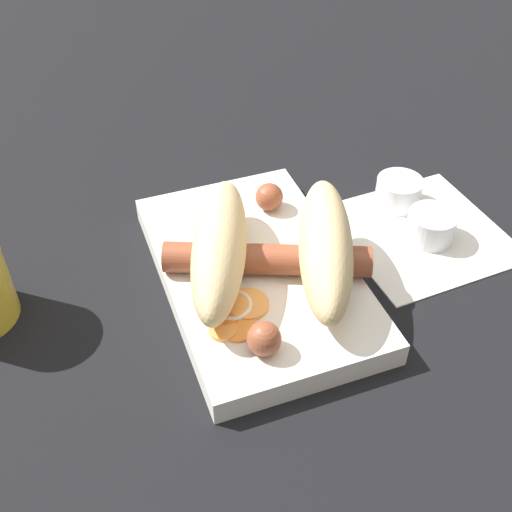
# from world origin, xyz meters

# --- Properties ---
(ground_plane) EXTENTS (3.00, 3.00, 0.00)m
(ground_plane) POSITION_xyz_m (0.00, 0.00, 0.00)
(ground_plane) COLOR black
(food_tray) EXTENTS (0.26, 0.16, 0.02)m
(food_tray) POSITION_xyz_m (0.00, 0.00, 0.01)
(food_tray) COLOR silver
(food_tray) RESTS_ON ground_plane
(bread_roll) EXTENTS (0.21, 0.19, 0.06)m
(bread_roll) POSITION_xyz_m (0.01, 0.01, 0.05)
(bread_roll) COLOR #DBBC84
(bread_roll) RESTS_ON food_tray
(sausage) EXTENTS (0.19, 0.18, 0.03)m
(sausage) POSITION_xyz_m (0.01, 0.01, 0.04)
(sausage) COLOR brown
(sausage) RESTS_ON food_tray
(pickled_veggies) EXTENTS (0.06, 0.06, 0.00)m
(pickled_veggies) POSITION_xyz_m (0.05, -0.04, 0.03)
(pickled_veggies) COLOR #F99E4C
(pickled_veggies) RESTS_ON food_tray
(napkin) EXTENTS (0.16, 0.16, 0.00)m
(napkin) POSITION_xyz_m (-0.01, 0.18, 0.00)
(napkin) COLOR white
(napkin) RESTS_ON ground_plane
(condiment_cup_near) EXTENTS (0.05, 0.05, 0.03)m
(condiment_cup_near) POSITION_xyz_m (-0.00, 0.18, 0.01)
(condiment_cup_near) COLOR silver
(condiment_cup_near) RESTS_ON ground_plane
(condiment_cup_far) EXTENTS (0.05, 0.05, 0.03)m
(condiment_cup_far) POSITION_xyz_m (-0.06, 0.18, 0.01)
(condiment_cup_far) COLOR silver
(condiment_cup_far) RESTS_ON ground_plane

